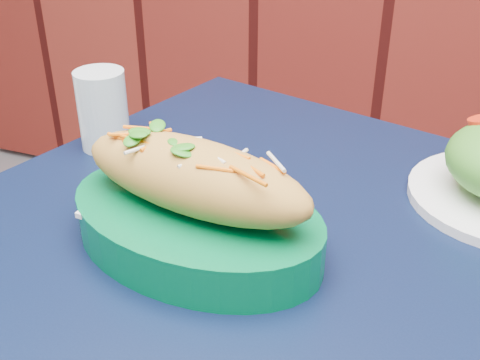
% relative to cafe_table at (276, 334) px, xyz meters
% --- Properties ---
extents(cafe_table, '(0.99, 0.99, 0.75)m').
position_rel_cafe_table_xyz_m(cafe_table, '(0.00, 0.00, 0.00)').
color(cafe_table, black).
rests_on(cafe_table, ground).
extents(banh_mi_basket, '(0.31, 0.23, 0.13)m').
position_rel_cafe_table_xyz_m(banh_mi_basket, '(-0.09, 0.01, 0.14)').
color(banh_mi_basket, '#006234').
rests_on(banh_mi_basket, cafe_table).
extents(water_glass, '(0.07, 0.07, 0.11)m').
position_rel_cafe_table_xyz_m(water_glass, '(-0.31, 0.18, 0.14)').
color(water_glass, silver).
rests_on(water_glass, cafe_table).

